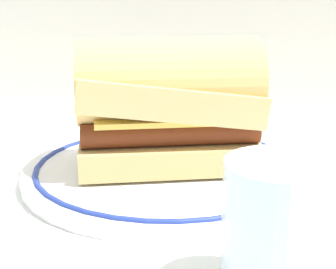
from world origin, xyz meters
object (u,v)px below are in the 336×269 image
object	(u,v)px
plate	(168,170)
drinking_glass	(280,240)
salt_shaker	(229,103)
sausage_sandwich	(168,102)

from	to	relation	value
plate	drinking_glass	distance (m)	0.22
plate	salt_shaker	xyz separation A→B (m)	(0.06, 0.20, 0.03)
plate	sausage_sandwich	bearing A→B (deg)	-36.87
drinking_glass	plate	bearing A→B (deg)	115.71
drinking_glass	salt_shaker	size ratio (longest dim) A/B	1.23
sausage_sandwich	drinking_glass	world-z (taller)	sausage_sandwich
plate	sausage_sandwich	size ratio (longest dim) A/B	1.48
sausage_sandwich	drinking_glass	size ratio (longest dim) A/B	2.25
drinking_glass	salt_shaker	world-z (taller)	drinking_glass
sausage_sandwich	salt_shaker	size ratio (longest dim) A/B	2.78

